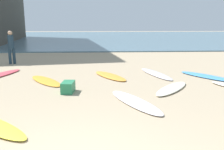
% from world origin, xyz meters
% --- Properties ---
extents(ocean_water, '(120.00, 40.00, 0.08)m').
position_xyz_m(ocean_water, '(0.00, 34.39, 0.04)').
color(ocean_water, slate).
rests_on(ocean_water, ground_plane).
extents(surfboard_0, '(1.68, 2.05, 0.06)m').
position_xyz_m(surfboard_0, '(-1.45, 5.84, 0.03)').
color(surfboard_0, gold).
rests_on(surfboard_0, ground_plane).
extents(surfboard_3, '(1.42, 2.26, 0.07)m').
position_xyz_m(surfboard_3, '(1.35, 3.37, 0.03)').
color(surfboard_3, white).
rests_on(surfboard_3, ground_plane).
extents(surfboard_6, '(1.76, 2.27, 0.08)m').
position_xyz_m(surfboard_6, '(4.55, 6.18, 0.04)').
color(surfboard_6, '#4696E2').
rests_on(surfboard_6, ground_plane).
extents(surfboard_7, '(1.10, 2.49, 0.07)m').
position_xyz_m(surfboard_7, '(2.70, 6.79, 0.04)').
color(surfboard_7, white).
rests_on(surfboard_7, ground_plane).
extents(surfboard_8, '(1.48, 2.08, 0.07)m').
position_xyz_m(surfboard_8, '(0.85, 6.49, 0.04)').
color(surfboard_8, '#F69C35').
rests_on(surfboard_8, ground_plane).
extents(surfboard_10, '(1.68, 1.92, 0.08)m').
position_xyz_m(surfboard_10, '(2.70, 4.59, 0.04)').
color(surfboard_10, silver).
rests_on(surfboard_10, ground_plane).
extents(beachgoer_near, '(0.38, 0.38, 1.66)m').
position_xyz_m(beachgoer_near, '(-3.96, 9.74, 0.92)').
color(beachgoer_near, '#1E3342').
rests_on(beachgoer_near, ground_plane).
extents(beach_cooler, '(0.38, 0.59, 0.32)m').
position_xyz_m(beach_cooler, '(-0.49, 4.45, 0.16)').
color(beach_cooler, '#287F51').
rests_on(beach_cooler, ground_plane).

